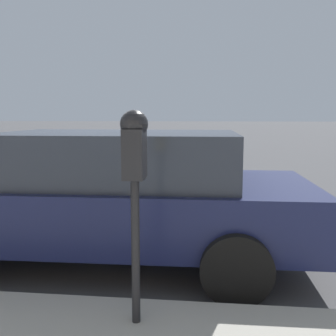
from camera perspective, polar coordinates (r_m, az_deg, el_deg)
name	(u,v)px	position (r m, az deg, el deg)	size (l,w,h in m)	color
ground_plane	(134,236)	(5.51, -4.98, -9.76)	(220.00, 220.00, 0.00)	#424244
parking_meter	(135,163)	(2.67, -4.88, 0.79)	(0.21, 0.19, 1.50)	black
car_navy	(108,193)	(4.49, -8.71, -3.62)	(2.21, 4.63, 1.46)	#14193D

